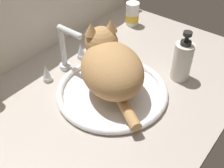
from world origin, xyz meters
TOP-DOWN VIEW (x-y plane):
  - countertop at (0.00, 0.00)cm, footprint 117.85×71.25cm
  - backsplash_wall at (0.00, 36.82)cm, footprint 117.85×2.40cm
  - sink_basin at (2.02, -1.06)cm, footprint 36.36×36.36cm
  - faucet at (2.02, 19.61)cm, footprint 20.26×11.78cm
  - cat at (3.04, 0.61)cm, footprint 28.58×32.42cm
  - pill_bottle at (43.78, 20.32)cm, footprint 5.88×5.88cm
  - soap_pump_bottle at (23.02, -14.44)cm, footprint 6.46×6.46cm

SIDE VIEW (x-z plane):
  - countertop at x=0.00cm, z-range 0.00..3.00cm
  - sink_basin at x=2.02cm, z-range 2.85..5.09cm
  - pill_bottle at x=43.78cm, z-range 2.63..12.95cm
  - soap_pump_bottle at x=23.02cm, z-range 1.14..19.24cm
  - faucet at x=2.02cm, z-range 1.26..19.14cm
  - cat at x=3.04cm, z-range 3.68..22.88cm
  - backsplash_wall at x=0.00cm, z-range 0.00..36.02cm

